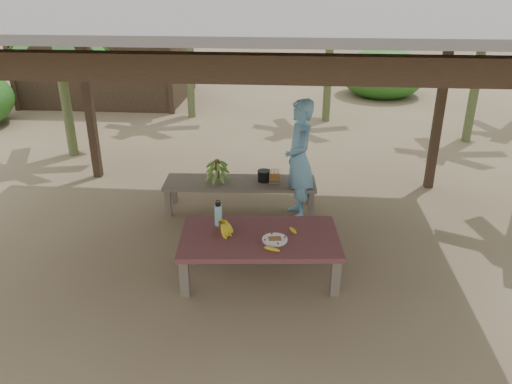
# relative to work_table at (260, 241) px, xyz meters

# --- Properties ---
(ground) EXTENTS (80.00, 80.00, 0.00)m
(ground) POSITION_rel_work_table_xyz_m (-0.22, 0.51, -0.43)
(ground) COLOR brown
(ground) RESTS_ON ground
(pavilion) EXTENTS (6.60, 5.60, 2.95)m
(pavilion) POSITION_rel_work_table_xyz_m (-0.23, 0.49, 2.34)
(pavilion) COLOR black
(pavilion) RESTS_ON ground
(work_table) EXTENTS (1.88, 1.15, 0.50)m
(work_table) POSITION_rel_work_table_xyz_m (0.00, 0.00, 0.00)
(work_table) COLOR brown
(work_table) RESTS_ON ground
(bench) EXTENTS (2.23, 0.71, 0.45)m
(bench) POSITION_rel_work_table_xyz_m (-0.41, 1.70, -0.04)
(bench) COLOR brown
(bench) RESTS_ON ground
(ripe_banana_bunch) EXTENTS (0.35, 0.32, 0.17)m
(ripe_banana_bunch) POSITION_rel_work_table_xyz_m (-0.45, 0.01, 0.15)
(ripe_banana_bunch) COLOR yellow
(ripe_banana_bunch) RESTS_ON work_table
(plate) EXTENTS (0.28, 0.28, 0.04)m
(plate) POSITION_rel_work_table_xyz_m (0.18, -0.11, 0.08)
(plate) COLOR white
(plate) RESTS_ON work_table
(loose_banana_front) EXTENTS (0.18, 0.05, 0.04)m
(loose_banana_front) POSITION_rel_work_table_xyz_m (0.16, -0.32, 0.09)
(loose_banana_front) COLOR yellow
(loose_banana_front) RESTS_ON work_table
(loose_banana_side) EXTENTS (0.12, 0.13, 0.04)m
(loose_banana_side) POSITION_rel_work_table_xyz_m (0.38, 0.12, 0.09)
(loose_banana_side) COLOR yellow
(loose_banana_side) RESTS_ON work_table
(water_flask) EXTENTS (0.09, 0.09, 0.33)m
(water_flask) POSITION_rel_work_table_xyz_m (-0.51, 0.23, 0.20)
(water_flask) COLOR #3E9DC1
(water_flask) RESTS_ON work_table
(green_banana_stalk) EXTENTS (0.32, 0.32, 0.35)m
(green_banana_stalk) POSITION_rel_work_table_xyz_m (-0.74, 1.68, 0.19)
(green_banana_stalk) COLOR #598C2D
(green_banana_stalk) RESTS_ON bench
(cooking_pot) EXTENTS (0.18, 0.18, 0.16)m
(cooking_pot) POSITION_rel_work_table_xyz_m (-0.07, 1.75, 0.09)
(cooking_pot) COLOR black
(cooking_pot) RESTS_ON bench
(skewer_rack) EXTENTS (0.18, 0.09, 0.24)m
(skewer_rack) POSITION_rel_work_table_xyz_m (0.09, 1.67, 0.14)
(skewer_rack) COLOR #A57F47
(skewer_rack) RESTS_ON bench
(woman) EXTENTS (0.53, 0.70, 1.71)m
(woman) POSITION_rel_work_table_xyz_m (0.43, 1.58, 0.42)
(woman) COLOR #6BA7CB
(woman) RESTS_ON ground
(hut) EXTENTS (4.40, 3.43, 2.85)m
(hut) POSITION_rel_work_table_xyz_m (-4.72, 8.51, 0.67)
(hut) COLOR black
(hut) RESTS_ON ground
(banana_plant_ne) EXTENTS (1.80, 1.80, 2.91)m
(banana_plant_ne) POSITION_rel_work_table_xyz_m (3.93, 5.33, 1.99)
(banana_plant_ne) COLOR #596638
(banana_plant_ne) RESTS_ON ground
(banana_plant_n) EXTENTS (1.80, 1.80, 3.00)m
(banana_plant_n) POSITION_rel_work_table_xyz_m (1.07, 6.64, 2.08)
(banana_plant_n) COLOR #596638
(banana_plant_n) RESTS_ON ground
(banana_plant_w) EXTENTS (1.80, 1.80, 2.89)m
(banana_plant_w) POSITION_rel_work_table_xyz_m (-3.91, 3.85, 1.97)
(banana_plant_w) COLOR #596638
(banana_plant_w) RESTS_ON ground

